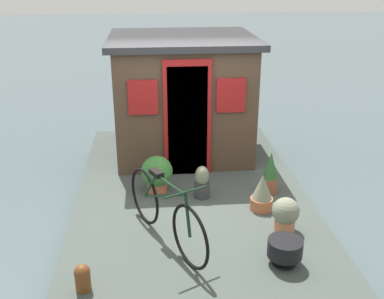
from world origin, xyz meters
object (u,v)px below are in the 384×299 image
potted_plant_ivy (270,173)px  potted_plant_succulent (262,193)px  potted_plant_basil (157,173)px  bicycle (165,212)px  mooring_bollard (83,277)px  potted_plant_lavender (285,214)px  houseboat_cabin (183,95)px  charcoal_grill (285,249)px  potted_plant_geranium (202,183)px

potted_plant_ivy → potted_plant_succulent: bearing=154.3°
potted_plant_basil → potted_plant_succulent: bearing=-115.0°
bicycle → potted_plant_basil: bearing=3.1°
potted_plant_basil → potted_plant_ivy: 1.61m
bicycle → mooring_bollard: (-0.79, 0.87, -0.25)m
bicycle → potted_plant_lavender: bearing=-85.6°
houseboat_cabin → potted_plant_basil: size_ratio=4.35×
bicycle → potted_plant_succulent: size_ratio=3.24×
potted_plant_basil → potted_plant_ivy: size_ratio=0.88×
potted_plant_ivy → potted_plant_lavender: bearing=176.2°
bicycle → houseboat_cabin: bearing=-8.3°
charcoal_grill → potted_plant_ivy: bearing=-8.9°
bicycle → potted_plant_ivy: 1.92m
potted_plant_basil → mooring_bollard: potted_plant_basil is taller
houseboat_cabin → potted_plant_geranium: (-1.78, -0.13, -0.78)m
houseboat_cabin → potted_plant_succulent: bearing=-158.1°
potted_plant_succulent → potted_plant_basil: potted_plant_basil is taller
bicycle → potted_plant_geranium: (1.08, -0.55, -0.18)m
potted_plant_ivy → potted_plant_lavender: 1.03m
bicycle → mooring_bollard: size_ratio=5.58×
bicycle → potted_plant_ivy: bicycle is taller
houseboat_cabin → mooring_bollard: size_ratio=8.10×
bicycle → potted_plant_ivy: (1.14, -1.54, -0.10)m
houseboat_cabin → bicycle: bearing=171.7°
potted_plant_ivy → bicycle: bearing=126.6°
potted_plant_succulent → potted_plant_geranium: 0.86m
potted_plant_basil → potted_plant_ivy: bearing=-95.7°
potted_plant_succulent → charcoal_grill: potted_plant_succulent is taller
charcoal_grill → houseboat_cabin: bearing=14.0°
potted_plant_basil → mooring_bollard: bearing=159.2°
bicycle → mooring_bollard: bicycle is taller
potted_plant_lavender → charcoal_grill: 0.70m
potted_plant_basil → charcoal_grill: 2.29m
charcoal_grill → potted_plant_basil: bearing=35.9°
potted_plant_ivy → mooring_bollard: 3.08m
potted_plant_geranium → potted_plant_succulent: bearing=-119.2°
potted_plant_basil → potted_plant_ivy: potted_plant_ivy is taller
bicycle → potted_plant_geranium: bearing=-27.1°
houseboat_cabin → potted_plant_ivy: (-1.72, -1.12, -0.71)m
potted_plant_lavender → charcoal_grill: size_ratio=1.14×
potted_plant_basil → potted_plant_lavender: (-1.19, -1.54, -0.06)m
potted_plant_basil → charcoal_grill: size_ratio=1.42×
potted_plant_ivy → potted_plant_geranium: (-0.06, 0.98, -0.07)m
potted_plant_ivy → potted_plant_geranium: 0.99m
potted_plant_basil → mooring_bollard: 2.24m
houseboat_cabin → potted_plant_ivy: bearing=-147.0°
potted_plant_geranium → potted_plant_basil: bearing=70.5°
charcoal_grill → potted_plant_geranium: bearing=23.8°
potted_plant_ivy → potted_plant_geranium: size_ratio=1.32×
potted_plant_basil → potted_plant_ivy: (-0.16, -1.61, 0.01)m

